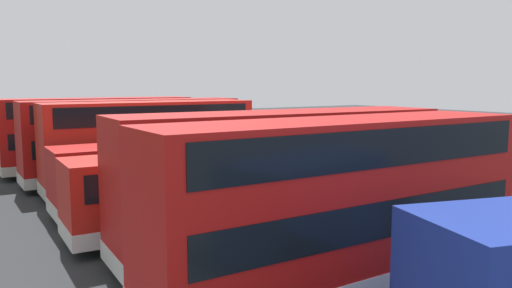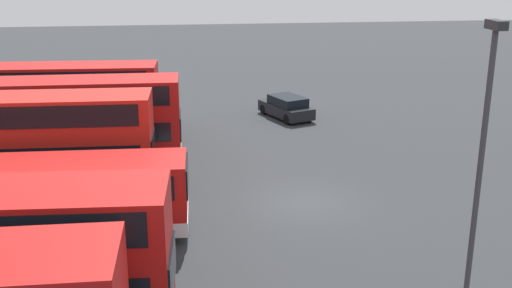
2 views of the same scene
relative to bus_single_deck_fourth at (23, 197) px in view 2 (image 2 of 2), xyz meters
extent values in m
plane|color=#2D3033|center=(1.97, -10.87, -1.62)|extent=(140.00, 140.00, 0.00)
cube|color=black|center=(-7.21, -5.40, 0.63)|extent=(2.25, 0.19, 1.10)
cube|color=black|center=(-3.83, -5.26, 0.63)|extent=(2.25, 0.18, 1.10)
cylinder|color=black|center=(-2.63, -3.89, -1.07)|extent=(0.36, 1.11, 1.10)
cylinder|color=black|center=(-4.87, -3.77, -1.07)|extent=(0.36, 1.11, 1.10)
cube|color=#B71411|center=(0.00, 0.01, 0.03)|extent=(2.97, 11.95, 2.60)
cube|color=silver|center=(0.00, 0.01, -1.00)|extent=(3.01, 12.00, 0.55)
cube|color=black|center=(0.00, 0.01, 0.63)|extent=(3.00, 11.16, 0.90)
cube|color=black|center=(-0.21, -5.95, 0.63)|extent=(2.25, 0.14, 1.10)
cylinder|color=black|center=(0.96, -4.57, -1.07)|extent=(0.34, 1.11, 1.10)
cylinder|color=black|center=(-1.29, -4.48, -1.07)|extent=(0.34, 1.11, 1.10)
cube|color=red|center=(3.81, 0.51, 0.83)|extent=(2.90, 10.29, 4.20)
cube|color=silver|center=(3.81, 0.51, -1.00)|extent=(2.94, 10.33, 0.55)
cube|color=black|center=(3.81, 0.51, 0.63)|extent=(2.93, 9.50, 0.90)
cube|color=black|center=(3.81, 0.51, 2.33)|extent=(2.93, 9.50, 0.90)
cube|color=black|center=(3.63, -4.62, 0.63)|extent=(2.25, 0.14, 1.10)
cylinder|color=black|center=(4.80, -3.23, -1.07)|extent=(0.34, 1.11, 1.10)
cylinder|color=black|center=(2.56, -3.15, -1.07)|extent=(0.34, 1.11, 1.10)
cube|color=#B71411|center=(7.12, 0.11, 0.83)|extent=(2.75, 11.84, 4.20)
cube|color=silver|center=(7.12, 0.11, -1.00)|extent=(2.79, 11.88, 0.55)
cube|color=black|center=(7.12, 0.11, 0.63)|extent=(2.79, 11.04, 0.90)
cube|color=black|center=(7.12, 0.11, 2.33)|extent=(2.79, 11.04, 0.90)
cube|color=black|center=(7.03, -5.81, 0.63)|extent=(2.25, 0.10, 1.10)
cylinder|color=black|center=(8.17, -4.40, -1.07)|extent=(0.32, 1.10, 1.10)
cylinder|color=black|center=(5.92, -4.37, -1.07)|extent=(0.32, 1.10, 1.10)
cube|color=#B71411|center=(11.22, 0.89, 0.83)|extent=(3.12, 11.24, 4.20)
cube|color=silver|center=(11.22, 0.89, -1.00)|extent=(3.16, 11.29, 0.55)
cube|color=black|center=(11.22, 0.89, 0.63)|extent=(3.14, 10.45, 0.90)
cube|color=black|center=(11.22, 0.89, 2.33)|extent=(3.14, 10.45, 0.90)
cube|color=black|center=(10.93, -4.69, 0.63)|extent=(2.25, 0.18, 1.10)
cylinder|color=black|center=(12.13, -3.32, -1.07)|extent=(0.36, 1.11, 1.10)
cylinder|color=black|center=(9.88, -3.21, -1.07)|extent=(0.36, 1.11, 1.10)
cube|color=#A51919|center=(14.72, 0.22, 0.03)|extent=(3.09, 11.53, 2.60)
cube|color=silver|center=(14.72, 0.22, -1.00)|extent=(3.14, 11.57, 0.55)
cube|color=black|center=(14.72, 0.22, 0.63)|extent=(3.12, 10.74, 0.90)
cube|color=black|center=(14.44, -5.51, 0.63)|extent=(2.25, 0.17, 1.10)
cylinder|color=black|center=(15.63, -4.14, -1.07)|extent=(0.35, 1.11, 1.10)
cylinder|color=black|center=(13.39, -4.03, -1.07)|extent=(0.35, 1.11, 1.10)
cylinder|color=black|center=(16.05, 4.48, -1.07)|extent=(0.35, 1.11, 1.10)
cube|color=black|center=(16.08, -12.61, -1.09)|extent=(4.49, 3.21, 0.70)
cube|color=black|center=(15.89, -12.68, -0.47)|extent=(2.90, 2.44, 0.55)
cylinder|color=black|center=(17.13, -11.32, -1.30)|extent=(0.68, 0.44, 0.64)
cylinder|color=black|center=(17.73, -12.80, -1.30)|extent=(0.68, 0.44, 0.64)
cylinder|color=black|center=(14.43, -12.41, -1.30)|extent=(0.68, 0.44, 0.64)
cylinder|color=black|center=(15.02, -13.89, -1.30)|extent=(0.68, 0.44, 0.64)
cylinder|color=#38383D|center=(-6.93, -13.77, 2.49)|extent=(0.16, 0.16, 8.22)
cube|color=#262628|center=(-6.93, -13.77, 6.74)|extent=(0.70, 0.30, 0.24)
camera|label=1|loc=(-19.65, 9.70, 3.82)|focal=35.18mm
camera|label=2|loc=(-21.75, -5.69, 8.45)|focal=43.24mm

